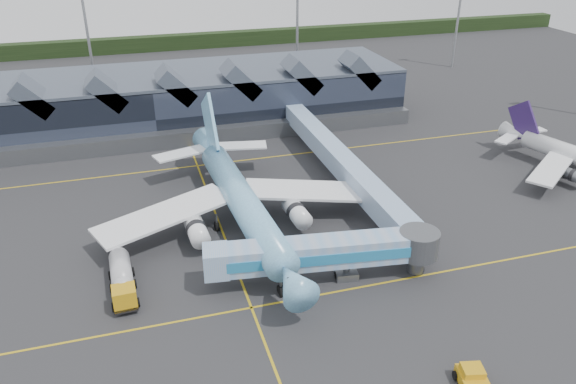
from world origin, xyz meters
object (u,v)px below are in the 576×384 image
object	(u,v)px
pushback_tug	(474,381)
jet_bridge	(337,252)
main_airliner	(240,197)
fuel_truck	(122,277)

from	to	relation	value
pushback_tug	jet_bridge	bearing A→B (deg)	119.74
main_airliner	pushback_tug	xyz separation A→B (m)	(12.54, -31.88, -3.10)
jet_bridge	fuel_truck	distance (m)	22.32
jet_bridge	fuel_truck	bearing A→B (deg)	176.45
pushback_tug	fuel_truck	bearing A→B (deg)	154.03
main_airliner	fuel_truck	size ratio (longest dim) A/B	4.52
jet_bridge	pushback_tug	size ratio (longest dim) A/B	5.82
main_airliner	pushback_tug	world-z (taller)	main_airliner
main_airliner	fuel_truck	xyz separation A→B (m)	(-14.57, -9.86, -2.18)
main_airliner	jet_bridge	bearing A→B (deg)	-66.16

